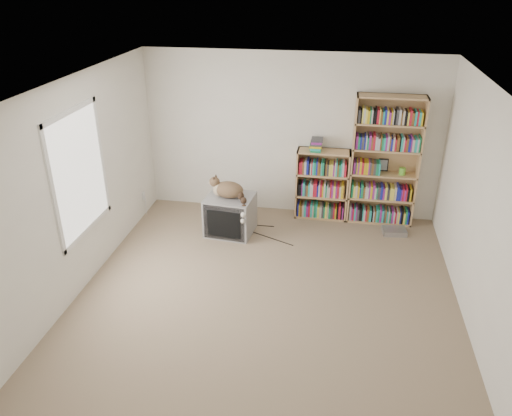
% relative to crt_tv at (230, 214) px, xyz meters
% --- Properties ---
extents(floor, '(4.50, 5.00, 0.01)m').
position_rel_crt_tv_xyz_m(floor, '(0.77, -1.61, -0.29)').
color(floor, gray).
rests_on(floor, ground).
extents(wall_back, '(4.50, 0.02, 2.50)m').
position_rel_crt_tv_xyz_m(wall_back, '(0.77, 0.89, 0.96)').
color(wall_back, white).
rests_on(wall_back, floor).
extents(wall_front, '(4.50, 0.02, 2.50)m').
position_rel_crt_tv_xyz_m(wall_front, '(0.77, -4.11, 0.96)').
color(wall_front, white).
rests_on(wall_front, floor).
extents(wall_left, '(0.02, 5.00, 2.50)m').
position_rel_crt_tv_xyz_m(wall_left, '(-1.48, -1.61, 0.96)').
color(wall_left, white).
rests_on(wall_left, floor).
extents(wall_right, '(0.02, 5.00, 2.50)m').
position_rel_crt_tv_xyz_m(wall_right, '(3.02, -1.61, 0.96)').
color(wall_right, white).
rests_on(wall_right, floor).
extents(ceiling, '(4.50, 5.00, 0.02)m').
position_rel_crt_tv_xyz_m(ceiling, '(0.77, -1.61, 2.21)').
color(ceiling, white).
rests_on(ceiling, wall_back).
extents(window, '(0.02, 1.22, 1.52)m').
position_rel_crt_tv_xyz_m(window, '(-1.47, -1.41, 1.11)').
color(window, white).
rests_on(window, wall_left).
extents(crt_tv, '(0.72, 0.66, 0.58)m').
position_rel_crt_tv_xyz_m(crt_tv, '(0.00, 0.00, 0.00)').
color(crt_tv, gray).
rests_on(crt_tv, floor).
extents(cat, '(0.63, 0.52, 0.52)m').
position_rel_crt_tv_xyz_m(cat, '(0.03, -0.07, 0.38)').
color(cat, '#331F14').
rests_on(cat, crt_tv).
extents(bookcase_tall, '(0.98, 0.30, 1.96)m').
position_rel_crt_tv_xyz_m(bookcase_tall, '(2.18, 0.75, 0.64)').
color(bookcase_tall, tan).
rests_on(bookcase_tall, floor).
extents(bookcase_short, '(0.80, 0.30, 1.10)m').
position_rel_crt_tv_xyz_m(bookcase_short, '(1.29, 0.75, 0.22)').
color(bookcase_short, tan).
rests_on(bookcase_short, floor).
extents(book_stack, '(0.21, 0.28, 0.18)m').
position_rel_crt_tv_xyz_m(book_stack, '(1.18, 0.75, 0.90)').
color(book_stack, '#B5182D').
rests_on(book_stack, bookcase_short).
extents(green_mug, '(0.09, 0.09, 0.10)m').
position_rel_crt_tv_xyz_m(green_mug, '(2.45, 0.73, 0.56)').
color(green_mug, '#6BC638').
rests_on(green_mug, bookcase_tall).
extents(framed_print, '(0.14, 0.05, 0.19)m').
position_rel_crt_tv_xyz_m(framed_print, '(2.18, 0.83, 0.60)').
color(framed_print, black).
rests_on(framed_print, bookcase_tall).
extents(dvd_player, '(0.37, 0.28, 0.08)m').
position_rel_crt_tv_xyz_m(dvd_player, '(2.40, 0.34, -0.25)').
color(dvd_player, '#9D9DA1').
rests_on(dvd_player, floor).
extents(wall_outlet, '(0.01, 0.08, 0.13)m').
position_rel_crt_tv_xyz_m(wall_outlet, '(-1.47, 0.34, 0.03)').
color(wall_outlet, silver).
rests_on(wall_outlet, wall_left).
extents(floor_cables, '(1.20, 0.70, 0.01)m').
position_rel_crt_tv_xyz_m(floor_cables, '(0.38, 0.09, -0.28)').
color(floor_cables, black).
rests_on(floor_cables, floor).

